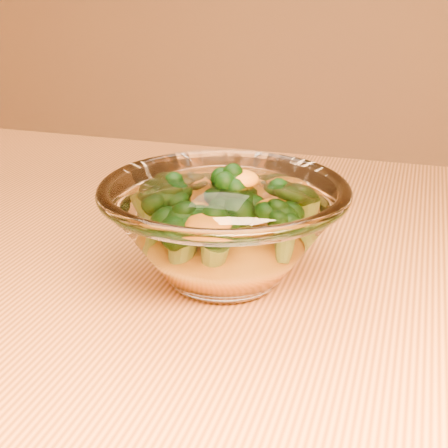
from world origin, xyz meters
name	(u,v)px	position (x,y,z in m)	size (l,w,h in m)	color
table	(266,397)	(0.00, 0.00, 0.65)	(1.20, 0.80, 0.75)	#D58340
glass_bowl	(224,229)	(-0.04, 0.01, 0.80)	(0.20, 0.20, 0.09)	white
cheese_sauce	(224,250)	(-0.04, 0.01, 0.78)	(0.10, 0.10, 0.03)	orange
broccoli_heap	(222,212)	(-0.05, 0.02, 0.81)	(0.14, 0.12, 0.07)	black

